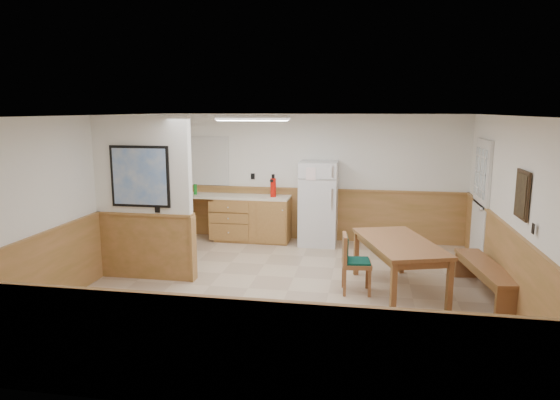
% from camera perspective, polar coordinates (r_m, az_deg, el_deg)
% --- Properties ---
extents(ground, '(6.00, 6.00, 0.00)m').
position_cam_1_polar(ground, '(7.33, 0.90, -10.32)').
color(ground, tan).
rests_on(ground, ground).
extents(ceiling, '(6.00, 6.00, 0.02)m').
position_cam_1_polar(ceiling, '(6.86, 0.96, 9.62)').
color(ceiling, silver).
rests_on(ceiling, back_wall).
extents(back_wall, '(6.00, 0.02, 2.50)m').
position_cam_1_polar(back_wall, '(9.92, 3.66, 2.57)').
color(back_wall, white).
rests_on(back_wall, ground).
extents(right_wall, '(0.02, 6.00, 2.50)m').
position_cam_1_polar(right_wall, '(7.17, 25.35, -1.41)').
color(right_wall, white).
rests_on(right_wall, ground).
extents(left_wall, '(0.02, 6.00, 2.50)m').
position_cam_1_polar(left_wall, '(8.02, -20.75, 0.07)').
color(left_wall, white).
rests_on(left_wall, ground).
extents(wainscot_back, '(6.00, 0.04, 1.00)m').
position_cam_1_polar(wainscot_back, '(10.03, 3.60, -1.69)').
color(wainscot_back, '#B67A49').
rests_on(wainscot_back, ground).
extents(wainscot_right, '(0.04, 6.00, 1.00)m').
position_cam_1_polar(wainscot_right, '(7.34, 24.75, -7.15)').
color(wainscot_right, '#B67A49').
rests_on(wainscot_right, ground).
extents(wainscot_left, '(0.04, 6.00, 1.00)m').
position_cam_1_polar(wainscot_left, '(8.17, -20.30, -5.12)').
color(wainscot_left, '#B67A49').
rests_on(wainscot_left, ground).
extents(partition_wall, '(1.50, 0.20, 2.50)m').
position_cam_1_polar(partition_wall, '(7.84, -15.30, 0.02)').
color(partition_wall, white).
rests_on(partition_wall, ground).
extents(kitchen_counter, '(2.20, 0.61, 1.00)m').
position_cam_1_polar(kitchen_counter, '(9.96, -3.53, -2.02)').
color(kitchen_counter, '#A3763A').
rests_on(kitchen_counter, ground).
extents(exterior_door, '(0.07, 1.02, 2.15)m').
position_cam_1_polar(exterior_door, '(9.01, 21.91, -0.23)').
color(exterior_door, silver).
rests_on(exterior_door, ground).
extents(kitchen_window, '(0.80, 0.04, 1.00)m').
position_cam_1_polar(kitchen_window, '(10.31, -8.05, 4.46)').
color(kitchen_window, silver).
rests_on(kitchen_window, back_wall).
extents(wall_painting, '(0.04, 0.50, 0.60)m').
position_cam_1_polar(wall_painting, '(6.82, 25.92, 0.56)').
color(wall_painting, black).
rests_on(wall_painting, right_wall).
extents(fluorescent_fixture, '(1.20, 0.30, 0.09)m').
position_cam_1_polar(fluorescent_fixture, '(8.29, -3.15, 9.35)').
color(fluorescent_fixture, silver).
rests_on(fluorescent_fixture, ceiling).
extents(refrigerator, '(0.71, 0.72, 1.61)m').
position_cam_1_polar(refrigerator, '(9.61, 4.42, -0.37)').
color(refrigerator, silver).
rests_on(refrigerator, ground).
extents(dining_table, '(1.36, 1.92, 0.75)m').
position_cam_1_polar(dining_table, '(7.29, 13.44, -5.30)').
color(dining_table, '#955536').
rests_on(dining_table, ground).
extents(dining_bench, '(0.61, 1.73, 0.45)m').
position_cam_1_polar(dining_bench, '(7.59, 22.51, -7.63)').
color(dining_bench, '#955536').
rests_on(dining_bench, ground).
extents(dining_chair, '(0.59, 0.45, 0.85)m').
position_cam_1_polar(dining_chair, '(7.19, 8.10, -6.66)').
color(dining_chair, '#955536').
rests_on(dining_chair, ground).
extents(fire_extinguisher, '(0.14, 0.14, 0.44)m').
position_cam_1_polar(fire_extinguisher, '(9.72, -0.79, 1.50)').
color(fire_extinguisher, red).
rests_on(fire_extinguisher, kitchen_counter).
extents(soap_bottle, '(0.09, 0.09, 0.21)m').
position_cam_1_polar(soap_bottle, '(10.15, -9.66, 1.21)').
color(soap_bottle, '#178224').
rests_on(soap_bottle, kitchen_counter).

